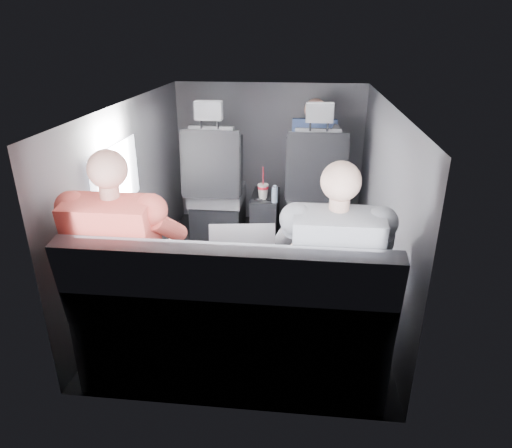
# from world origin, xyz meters

# --- Properties ---
(floor) EXTENTS (2.60, 2.60, 0.00)m
(floor) POSITION_xyz_m (0.00, 0.00, 0.00)
(floor) COLOR black
(floor) RESTS_ON ground
(ceiling) EXTENTS (2.60, 2.60, 0.00)m
(ceiling) POSITION_xyz_m (0.00, 0.00, 1.35)
(ceiling) COLOR #B2B2AD
(ceiling) RESTS_ON panel_back
(panel_left) EXTENTS (0.02, 2.60, 1.35)m
(panel_left) POSITION_xyz_m (-0.90, 0.00, 0.68)
(panel_left) COLOR #56565B
(panel_left) RESTS_ON floor
(panel_right) EXTENTS (0.02, 2.60, 1.35)m
(panel_right) POSITION_xyz_m (0.90, 0.00, 0.68)
(panel_right) COLOR #56565B
(panel_right) RESTS_ON floor
(panel_front) EXTENTS (1.80, 0.02, 1.35)m
(panel_front) POSITION_xyz_m (0.00, 1.30, 0.68)
(panel_front) COLOR #56565B
(panel_front) RESTS_ON floor
(panel_back) EXTENTS (1.80, 0.02, 1.35)m
(panel_back) POSITION_xyz_m (0.00, -1.30, 0.68)
(panel_back) COLOR #56565B
(panel_back) RESTS_ON floor
(side_window) EXTENTS (0.02, 0.75, 0.42)m
(side_window) POSITION_xyz_m (-0.88, -0.30, 0.90)
(side_window) COLOR white
(side_window) RESTS_ON panel_left
(seatbelt) EXTENTS (0.35, 0.11, 0.59)m
(seatbelt) POSITION_xyz_m (0.45, 0.67, 0.80)
(seatbelt) COLOR black
(seatbelt) RESTS_ON front_seat_right
(front_seat_left) EXTENTS (0.52, 0.58, 1.26)m
(front_seat_left) POSITION_xyz_m (-0.45, 0.84, 0.40)
(front_seat_left) COLOR black
(front_seat_left) RESTS_ON floor
(front_seat_right) EXTENTS (0.52, 0.58, 1.26)m
(front_seat_right) POSITION_xyz_m (0.45, 0.84, 0.40)
(front_seat_right) COLOR black
(front_seat_right) RESTS_ON floor
(center_console) EXTENTS (0.24, 0.48, 0.41)m
(center_console) POSITION_xyz_m (0.00, 0.88, 0.20)
(center_console) COLOR black
(center_console) RESTS_ON floor
(rear_bench) EXTENTS (1.60, 0.57, 0.92)m
(rear_bench) POSITION_xyz_m (0.00, -1.06, 0.31)
(rear_bench) COLOR slate
(rear_bench) RESTS_ON floor
(soda_cup) EXTENTS (0.10, 0.10, 0.29)m
(soda_cup) POSITION_xyz_m (-0.01, 0.77, 0.47)
(soda_cup) COLOR white
(soda_cup) RESTS_ON center_console
(water_bottle) EXTENTS (0.05, 0.05, 0.16)m
(water_bottle) POSITION_xyz_m (0.10, 0.69, 0.47)
(water_bottle) COLOR #AAC8E6
(water_bottle) RESTS_ON center_console
(laptop_white) EXTENTS (0.42, 0.43, 0.27)m
(laptop_white) POSITION_xyz_m (-0.61, -0.82, 0.64)
(laptop_white) COLOR white
(laptop_white) RESTS_ON passenger_rear_left
(laptop_silver) EXTENTS (0.39, 0.37, 0.25)m
(laptop_silver) POSITION_xyz_m (0.03, -0.75, 0.64)
(laptop_silver) COLOR #B2B2B7
(laptop_silver) RESTS_ON rear_bench
(laptop_black) EXTENTS (0.38, 0.35, 0.25)m
(laptop_black) POSITION_xyz_m (0.48, -0.78, 0.64)
(laptop_black) COLOR black
(laptop_black) RESTS_ON passenger_rear_right
(passenger_rear_left) EXTENTS (0.54, 0.66, 1.29)m
(passenger_rear_left) POSITION_xyz_m (-0.58, -0.97, 0.65)
(passenger_rear_left) COLOR #36363C
(passenger_rear_left) RESTS_ON rear_bench
(passenger_rear_right) EXTENTS (0.53, 0.64, 1.26)m
(passenger_rear_right) POSITION_xyz_m (0.51, -0.97, 0.64)
(passenger_rear_right) COLOR navy
(passenger_rear_right) RESTS_ON rear_bench
(passenger_front_right) EXTENTS (0.40, 0.40, 0.81)m
(passenger_front_right) POSITION_xyz_m (0.42, 1.10, 0.75)
(passenger_front_right) COLOR navy
(passenger_front_right) RESTS_ON front_seat_right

